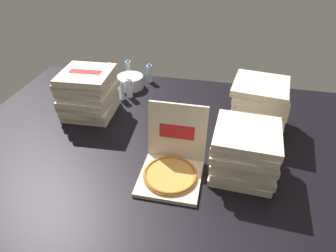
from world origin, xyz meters
TOP-DOWN VIEW (x-y plane):
  - ground_plane at (0.00, 0.00)m, footprint 3.20×2.40m
  - open_pizza_box at (0.14, -0.24)m, footprint 0.41×0.48m
  - pizza_stack_left_mid at (0.61, -0.13)m, footprint 0.46×0.47m
  - pizza_stack_center_far at (-0.71, 0.35)m, footprint 0.44×0.44m
  - pizza_stack_left_near at (0.71, 0.43)m, footprint 0.47×0.46m
  - ice_bucket at (-0.52, 0.90)m, footprint 0.27×0.27m
  - water_bottle_0 at (-0.36, 1.07)m, footprint 0.06×0.06m
  - water_bottle_1 at (-0.61, 1.12)m, footprint 0.06×0.06m
  - water_bottle_2 at (-0.75, 0.84)m, footprint 0.06×0.06m
  - water_bottle_3 at (-0.53, 0.65)m, footprint 0.06×0.06m
  - water_bottle_4 at (-0.47, 0.70)m, footprint 0.06×0.06m
  - water_bottle_5 at (-0.77, 1.01)m, footprint 0.06×0.06m

SIDE VIEW (x-z plane):
  - ground_plane at x=0.00m, z-range -0.02..0.00m
  - ice_bucket at x=-0.52m, z-range 0.00..0.12m
  - open_pizza_box at x=0.14m, z-range -0.13..0.30m
  - water_bottle_0 at x=-0.36m, z-range -0.01..0.19m
  - water_bottle_1 at x=-0.61m, z-range -0.01..0.19m
  - water_bottle_2 at x=-0.75m, z-range -0.01..0.19m
  - water_bottle_3 at x=-0.53m, z-range -0.01..0.19m
  - water_bottle_4 at x=-0.47m, z-range -0.01..0.19m
  - water_bottle_5 at x=-0.77m, z-range -0.01..0.19m
  - pizza_stack_left_mid at x=0.61m, z-range 0.00..0.35m
  - pizza_stack_left_near at x=0.71m, z-range 0.00..0.41m
  - pizza_stack_center_far at x=-0.71m, z-range 0.00..0.41m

